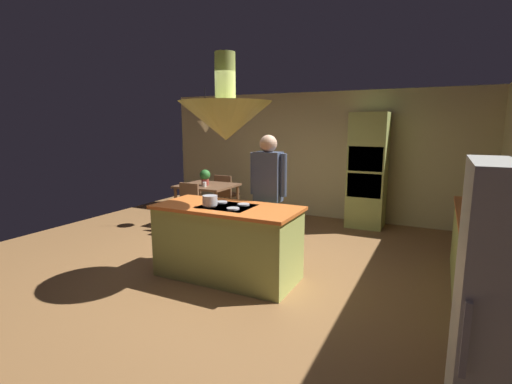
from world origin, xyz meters
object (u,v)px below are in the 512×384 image
Objects in this scene: canister_sugar at (496,218)px; microwave_on_counter at (486,194)px; person_at_island at (268,190)px; cooking_pot_on_cooktop at (210,200)px; oven_tower at (368,171)px; dining_table at (207,190)px; chair_facing_island at (186,204)px; kitchen_island at (227,242)px; potted_plant_on_table at (205,176)px; canister_tea at (495,211)px; chair_by_back_wall at (225,192)px; cup_on_table at (204,184)px; canister_flour at (499,223)px.

canister_sugar is 1.11m from microwave_on_counter.
person_at_island is 9.80× the size of cooking_pot_on_cooktop.
canister_sugar is at bearing -58.58° from oven_tower.
dining_table is 0.58× the size of person_at_island.
chair_facing_island is at bearing 159.38° from person_at_island.
person_at_island is 2.62m from canister_sugar.
kitchen_island is 3.27m from microwave_on_counter.
potted_plant_on_table reaches higher than dining_table.
canister_tea is 0.93m from microwave_on_counter.
cup_on_table is at bearing 96.14° from chair_by_back_wall.
microwave_on_counter reaches higher than dining_table.
chair_facing_island is 5.68× the size of canister_sugar.
chair_by_back_wall is (0.00, 1.36, 0.00)m from chair_facing_island.
oven_tower reaches higher than microwave_on_counter.
cooking_pot_on_cooktop reaches higher than kitchen_island.
oven_tower reaches higher than chair_by_back_wall.
canister_tea is at bearing -18.57° from dining_table.
cup_on_table is at bearing 175.24° from microwave_on_counter.
dining_table is 2.23× the size of microwave_on_counter.
canister_flour is 0.65× the size of canister_tea.
oven_tower is at bearing 71.26° from kitchen_island.
canister_sugar is 0.33× the size of microwave_on_counter.
canister_sugar is (4.54, -1.65, 0.06)m from potted_plant_on_table.
microwave_on_counter is 3.42m from cooking_pot_on_cooktop.
canister_sugar is at bearing -19.93° from potted_plant_on_table.
canister_flour is 1.29m from microwave_on_counter.
dining_table is at bearing 157.45° from canister_flour.
canister_tea is at bearing 90.00° from canister_flour.
canister_tea is (4.54, -0.85, 0.52)m from chair_facing_island.
kitchen_island is 8.33× the size of canister_tea.
canister_flour is 3.02m from cooking_pot_on_cooktop.
oven_tower is 9.83× the size of canister_tea.
chair_facing_island is 0.55m from cup_on_table.
cooking_pot_on_cooktop reaches higher than cup_on_table.
canister_tea is (2.84, 0.58, 0.56)m from kitchen_island.
potted_plant_on_table reaches higher than cooking_pot_on_cooktop.
oven_tower is 23.56× the size of cup_on_table.
person_at_island reaches higher than chair_facing_island.
potted_plant_on_table reaches higher than chair_facing_island.
canister_sugar reaches higher than chair_by_back_wall.
kitchen_island is 2.07× the size of chair_facing_island.
kitchen_island is 2.49m from cup_on_table.
canister_tea reaches higher than canister_sugar.
microwave_on_counter is (4.54, -0.60, 0.40)m from dining_table.
oven_tower reaches higher than canister_sugar.
chair_facing_island is (-1.70, 1.42, 0.04)m from kitchen_island.
chair_facing_island reaches higher than cup_on_table.
kitchen_island is 2.92m from canister_sugar.
chair_facing_island is at bearing 165.11° from canister_flour.
chair_by_back_wall is at bearing 152.31° from canister_sugar.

